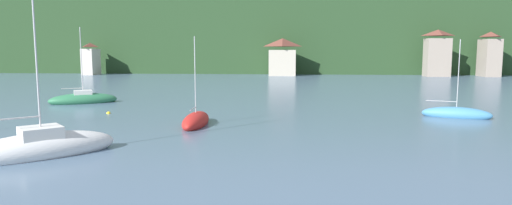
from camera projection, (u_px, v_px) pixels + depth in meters
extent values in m
cube|color=#264223|center=(285.00, 38.00, 141.91)|extent=(352.00, 67.44, 20.76)
ellipsoid|color=#264223|center=(240.00, 48.00, 160.40)|extent=(246.40, 47.20, 56.90)
cube|color=beige|center=(91.00, 62.00, 107.99)|extent=(3.01, 4.89, 6.54)
pyramid|color=brown|center=(90.00, 45.00, 107.48)|extent=(3.16, 5.13, 1.05)
cube|color=#BCB29E|center=(282.00, 63.00, 104.31)|extent=(6.46, 5.66, 6.24)
pyramid|color=brown|center=(283.00, 42.00, 103.72)|extent=(6.78, 5.95, 1.98)
cube|color=gray|center=(437.00, 58.00, 100.34)|extent=(5.35, 4.14, 8.91)
pyramid|color=brown|center=(438.00, 33.00, 99.65)|extent=(5.62, 4.35, 1.45)
cube|color=gray|center=(489.00, 58.00, 100.02)|extent=(3.50, 5.52, 8.73)
pyramid|color=brown|center=(491.00, 34.00, 99.36)|extent=(3.68, 5.80, 1.23)
ellipsoid|color=white|center=(42.00, 149.00, 24.13)|extent=(7.73, 7.53, 1.87)
cylinder|color=#B7B7BC|center=(35.00, 40.00, 23.40)|extent=(0.10, 0.10, 11.25)
cylinder|color=#ADADB2|center=(5.00, 119.00, 22.84)|extent=(2.54, 2.42, 0.09)
cube|color=silver|center=(41.00, 133.00, 24.02)|extent=(2.82, 2.82, 0.76)
ellipsoid|color=red|center=(196.00, 121.00, 34.24)|extent=(1.85, 6.01, 1.42)
cylinder|color=#B7B7BC|center=(195.00, 77.00, 33.81)|extent=(0.07, 0.07, 6.38)
cylinder|color=#ADADB2|center=(193.00, 109.00, 33.14)|extent=(0.08, 1.95, 0.06)
ellipsoid|color=teal|center=(456.00, 114.00, 38.23)|extent=(6.02, 3.41, 1.32)
cylinder|color=#B7B7BC|center=(458.00, 75.00, 37.81)|extent=(0.07, 0.07, 6.30)
cylinder|color=#ADADB2|center=(441.00, 101.00, 38.62)|extent=(2.46, 0.93, 0.06)
ellipsoid|color=#2D754C|center=(83.00, 100.00, 48.79)|extent=(7.63, 5.79, 1.60)
cylinder|color=#B7B7BC|center=(81.00, 62.00, 48.27)|extent=(0.09, 0.09, 7.86)
cylinder|color=#ADADB2|center=(72.00, 88.00, 48.16)|extent=(2.01, 1.19, 0.08)
cube|color=silver|center=(83.00, 93.00, 48.70)|extent=(2.35, 2.14, 0.68)
sphere|color=yellow|center=(109.00, 113.00, 40.70)|extent=(0.40, 0.40, 0.40)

